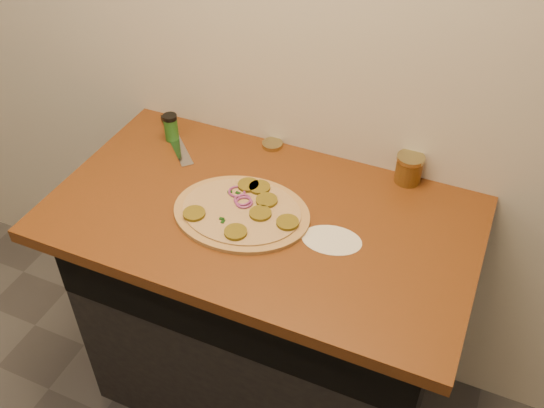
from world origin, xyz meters
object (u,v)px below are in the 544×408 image
at_px(salsa_jar, 409,168).
at_px(spice_shaker, 171,127).
at_px(chefs_knife, 173,136).
at_px(pizza, 242,211).

relative_size(salsa_jar, spice_shaker, 0.97).
height_order(chefs_knife, salsa_jar, salsa_jar).
height_order(salsa_jar, spice_shaker, spice_shaker).
bearing_deg(salsa_jar, pizza, -139.14).
distance_m(pizza, chefs_knife, 0.45).
bearing_deg(pizza, salsa_jar, 40.86).
bearing_deg(salsa_jar, spice_shaker, -172.87).
bearing_deg(chefs_knife, spice_shaker, -70.98).
bearing_deg(chefs_knife, salsa_jar, 6.21).
distance_m(pizza, salsa_jar, 0.51).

